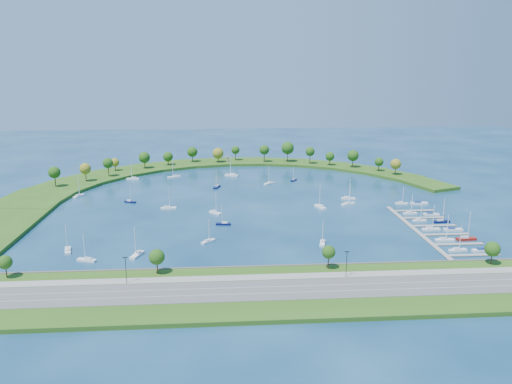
{
  "coord_description": "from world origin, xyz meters",
  "views": [
    {
      "loc": [
        -15.06,
        -281.38,
        77.37
      ],
      "look_at": [
        5.0,
        5.0,
        4.0
      ],
      "focal_mm": 34.62,
      "sensor_mm": 36.0,
      "label": 1
    }
  ],
  "objects": [
    {
      "name": "moored_boat_16",
      "position": [
        -81.82,
        -77.45,
        0.92
      ],
      "size": [
        4.67,
        8.74,
        12.38
      ],
      "rotation": [
        0.0,
        0.0,
        1.86
      ],
      "color": "white",
      "rests_on": "ground"
    },
    {
      "name": "moored_boat_8",
      "position": [
        -69.14,
        0.87,
        0.86
      ],
      "size": [
        7.12,
        4.68,
        10.21
      ],
      "rotation": [
        0.0,
        0.0,
        5.85
      ],
      "color": "#0A0E3F",
      "rests_on": "ground"
    },
    {
      "name": "moored_boat_6",
      "position": [
        -77.82,
        61.87,
        0.93
      ],
      "size": [
        8.93,
        3.24,
        12.85
      ],
      "rotation": [
        0.0,
        0.0,
        3.05
      ],
      "color": "white",
      "rests_on": "ground"
    },
    {
      "name": "breakwater",
      "position": [
        -46.33,
        48.72,
        0.99
      ],
      "size": [
        286.74,
        247.64,
        2.0
      ],
      "color": "#2B4F15",
      "rests_on": "ground"
    },
    {
      "name": "moored_boat_17",
      "position": [
        -49.37,
        65.61,
        0.96
      ],
      "size": [
        9.7,
        6.18,
        13.86
      ],
      "rotation": [
        0.0,
        0.0,
        3.55
      ],
      "color": "white",
      "rests_on": "ground"
    },
    {
      "name": "docked_boat_7",
      "position": [
        96.01,
        -48.8,
        0.92
      ],
      "size": [
        8.69,
        3.19,
        12.5
      ],
      "rotation": [
        0.0,
        0.0,
        0.1
      ],
      "color": "#0A0E3F",
      "rests_on": "ground"
    },
    {
      "name": "moored_boat_10",
      "position": [
        -8.21,
        68.5,
        0.98
      ],
      "size": [
        10.11,
        6.23,
        14.41
      ],
      "rotation": [
        0.0,
        0.0,
        2.76
      ],
      "color": "white",
      "rests_on": "ground"
    },
    {
      "name": "moored_boat_15",
      "position": [
        -102.7,
        16.3,
        0.9
      ],
      "size": [
        5.54,
        8.22,
        11.82
      ],
      "rotation": [
        0.0,
        0.0,
        1.12
      ],
      "color": "white",
      "rests_on": "ground"
    },
    {
      "name": "docked_boat_1",
      "position": [
        95.97,
        -89.47,
        0.68
      ],
      "size": [
        9.24,
        3.48,
        1.84
      ],
      "rotation": [
        0.0,
        0.0,
        0.11
      ],
      "color": "white",
      "rests_on": "ground"
    },
    {
      "name": "docked_boat_8",
      "position": [
        85.53,
        -33.48,
        0.88
      ],
      "size": [
        7.59,
        2.89,
        10.89
      ],
      "rotation": [
        0.0,
        0.0,
        0.11
      ],
      "color": "white",
      "rests_on": "ground"
    },
    {
      "name": "moored_boat_12",
      "position": [
        -14.9,
        -44.83,
        0.88
      ],
      "size": [
        7.64,
        3.01,
        10.93
      ],
      "rotation": [
        0.0,
        0.0,
        3.01
      ],
      "color": "#0A0E3F",
      "rests_on": "ground"
    },
    {
      "name": "docked_boat_4",
      "position": [
        85.51,
        -60.67,
        0.93
      ],
      "size": [
        8.72,
        2.64,
        12.74
      ],
      "rotation": [
        0.0,
        0.0,
        0.03
      ],
      "color": "white",
      "rests_on": "ground"
    },
    {
      "name": "dock_system",
      "position": [
        85.3,
        -61.0,
        0.35
      ],
      "size": [
        24.28,
        82.0,
        1.6
      ],
      "color": "gray",
      "rests_on": "ground"
    },
    {
      "name": "docked_boat_6",
      "position": [
        85.54,
        -46.27,
        0.86
      ],
      "size": [
        7.23,
        2.67,
        10.4
      ],
      "rotation": [
        0.0,
        0.0,
        0.1
      ],
      "color": "white",
      "rests_on": "ground"
    },
    {
      "name": "moored_boat_0",
      "position": [
        -18.74,
        33.6,
        0.91
      ],
      "size": [
        5.02,
        8.52,
        12.11
      ],
      "rotation": [
        0.0,
        0.0,
        4.36
      ],
      "color": "#0A0E3F",
      "rests_on": "ground"
    },
    {
      "name": "moored_boat_4",
      "position": [
        -19.16,
        -25.1,
        0.9
      ],
      "size": [
        7.08,
        7.45,
        11.81
      ],
      "rotation": [
        0.0,
        0.0,
        5.45
      ],
      "color": "white",
      "rests_on": "ground"
    },
    {
      "name": "docked_boat_5",
      "position": [
        95.97,
        -61.86,
        0.68
      ],
      "size": [
        9.14,
        2.9,
        1.84
      ],
      "rotation": [
        0.0,
        0.0,
        -0.04
      ],
      "color": "white",
      "rests_on": "ground"
    },
    {
      "name": "breakwater_trees",
      "position": [
        -6.46,
        90.77,
        10.7
      ],
      "size": [
        238.21,
        91.16,
        16.3
      ],
      "color": "#382314",
      "rests_on": "breakwater"
    },
    {
      "name": "south_shoreline",
      "position": [
        0.03,
        -122.88,
        1.0
      ],
      "size": [
        420.0,
        43.1,
        11.6
      ],
      "color": "#2B4F15",
      "rests_on": "ground"
    },
    {
      "name": "moored_boat_3",
      "position": [
        39.61,
        -18.34,
        0.96
      ],
      "size": [
        5.55,
        9.7,
        13.76
      ],
      "rotation": [
        0.0,
        0.0,
        1.91
      ],
      "color": "white",
      "rests_on": "ground"
    },
    {
      "name": "moored_boat_13",
      "position": [
        59.92,
        -0.76,
        0.91
      ],
      "size": [
        8.5,
        3.23,
        12.19
      ],
      "rotation": [
        0.0,
        0.0,
        -0.11
      ],
      "color": "white",
      "rests_on": "ground"
    },
    {
      "name": "moored_boat_9",
      "position": [
        34.43,
        50.05,
        0.85
      ],
      "size": [
        5.28,
        6.57,
        9.8
      ],
      "rotation": [
        0.0,
        0.0,
        4.12
      ],
      "color": "#0A0E3F",
      "rests_on": "ground"
    },
    {
      "name": "moored_boat_18",
      "position": [
        56.95,
        -12.92,
        0.92
      ],
      "size": [
        8.72,
        5.57,
        12.47
      ],
      "rotation": [
        0.0,
        0.0,
        6.7
      ],
      "color": "white",
      "rests_on": "ground"
    },
    {
      "name": "docked_boat_2",
      "position": [
        85.51,
        -75.83,
        0.93
      ],
      "size": [
        8.68,
        2.44,
        12.76
      ],
      "rotation": [
        0.0,
        0.0,
        -0.0
      ],
      "color": "white",
      "rests_on": "ground"
    },
    {
      "name": "harbor_tower",
      "position": [
        -10.84,
        114.45,
        4.23
      ],
      "size": [
        2.6,
        2.6,
        4.36
      ],
      "color": "gray",
      "rests_on": "breakwater"
    },
    {
      "name": "docked_boat_9",
      "position": [
        95.98,
        -36.2,
        0.62
      ],
      "size": [
        8.55,
        3.45,
        1.69
      ],
      "rotation": [
        0.0,
        0.0,
        -0.14
      ],
      "color": "white",
      "rests_on": "ground"
    },
    {
      "name": "ground",
      "position": [
        0.0,
        0.0,
        0.0
      ],
      "size": [
        700.0,
        700.0,
        0.0
      ],
      "primitive_type": "plane",
      "color": "#082B48",
      "rests_on": "ground"
    },
    {
      "name": "moored_boat_14",
      "position": [
        -45.4,
        -14.43,
        0.92
      ],
      "size": [
        8.76,
        3.4,
        12.54
      ],
      "rotation": [
        0.0,
        0.0,
        0.12
      ],
      "color": "white",
      "rests_on": "ground"
    },
    {
      "name": "moored_boat_2",
      "position": [
        -21.92,
        -69.84,
        0.87
      ],
      "size": [
        6.61,
        6.6,
        10.73
      ],
      "rotation": [
        0.0,
        0.0,
        0.78
      ],
      "color": "white",
      "rests_on": "ground"
    },
    {
      "name": "moored_boat_11",
      "position": [
        -70.92,
        -88.74,
        0.9
      ],
      "size": [
        8.23,
        4.51,
        11.66
      ],
      "rotation": [
        0.0,
        0.0,
        2.84
      ],
      "color": "white",
      "rests_on": "ground"
    },
    {
      "name": "docked_boat_3",
      "position": [
        96.0,
        -75.05,
        0.95
      ],
      "size": [
        9.27,
        3.07,
        13.45
      ],
      "rotation": [
        0.0,
        0.0,
        0.06
      ],
      "color": "maroon",
      "rests_on": "ground"
    },
    {
      "name": "moored_boat_7",
      "position": [
        -51.37,
        -84.46,
        0.94
      ],
      "size": [
        5.07,
        9.19,
        13.02
      ],
      "rotation": [
        0.0,
        0.0,
        4.4
      ],
      "color": "white",
      "rests_on": "ground"
    },
    {
      "name": "moored_boat_5",
      "position": [
        29.23,
        -75.71,
        0.89
      ],
      "size": [
        4.09,
        8.04,
        11.38
      ],
      "rotation": [
        0.0,
        0.0,
        4.45
      ],
      "color": "white",
      "rests_on": "ground"
    },
    {
      "name": "docked_boat_11",
      "position": [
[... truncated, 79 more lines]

